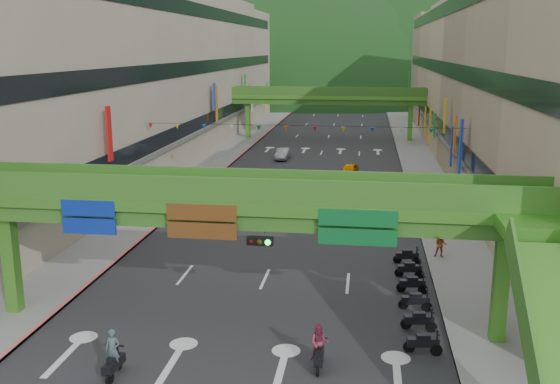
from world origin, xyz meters
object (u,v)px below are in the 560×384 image
at_px(scooter_rider_mid, 319,346).
at_px(car_silver, 283,154).
at_px(pedestrian_red, 440,247).
at_px(car_yellow, 349,170).
at_px(scooter_rider_near, 113,356).
at_px(overpass_near, 261,221).

distance_m(scooter_rider_mid, car_silver, 46.87).
distance_m(car_silver, pedestrian_red, 35.14).
bearing_deg(car_yellow, pedestrian_red, -67.82).
bearing_deg(scooter_rider_near, pedestrian_red, 48.50).
relative_size(scooter_rider_mid, car_yellow, 0.51).
relative_size(overpass_near, car_silver, 7.36).
xyz_separation_m(overpass_near, car_silver, (-4.93, 43.59, -4.58)).
bearing_deg(overpass_near, car_yellow, 85.45).
xyz_separation_m(scooter_rider_near, car_yellow, (7.77, 39.42, -0.27)).
xyz_separation_m(scooter_rider_near, pedestrian_red, (13.84, 15.64, -0.13)).
bearing_deg(pedestrian_red, scooter_rider_mid, -103.12).
relative_size(scooter_rider_near, car_silver, 0.51).
height_order(car_yellow, pedestrian_red, pedestrian_red).
relative_size(scooter_rider_near, scooter_rider_mid, 1.05).
bearing_deg(car_yellow, scooter_rider_near, -93.30).
bearing_deg(car_silver, pedestrian_red, -66.05).
distance_m(car_yellow, pedestrian_red, 24.54).
relative_size(car_silver, pedestrian_red, 2.48).
bearing_deg(scooter_rider_near, scooter_rider_mid, 12.63).
height_order(overpass_near, pedestrian_red, overpass_near).
xyz_separation_m(scooter_rider_near, car_silver, (0.05, 47.97, -0.27)).
relative_size(scooter_rider_near, car_yellow, 0.53).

